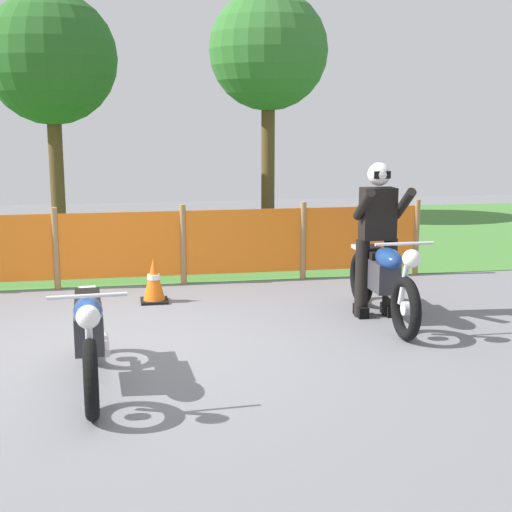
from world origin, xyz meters
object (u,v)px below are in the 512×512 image
Objects in this scene: motorcycle_lead at (89,335)px; motorcycle_trailing at (383,279)px; rider_trailing at (378,234)px; traffic_cone at (154,281)px.

motorcycle_lead is 0.95× the size of motorcycle_trailing.
motorcycle_trailing is 0.49m from rider_trailing.
motorcycle_lead is 3.66× the size of traffic_cone.
traffic_cone is (0.63, 2.69, -0.19)m from motorcycle_lead.
rider_trailing is at bearing -179.43° from motorcycle_trailing.
rider_trailing is 3.19× the size of traffic_cone.
rider_trailing reaches higher than motorcycle_lead.
motorcycle_lead reaches higher than traffic_cone.
rider_trailing is at bearing 115.47° from motorcycle_lead.
traffic_cone is at bearing 163.86° from motorcycle_lead.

